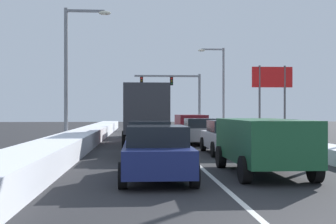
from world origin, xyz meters
name	(u,v)px	position (x,y,z in m)	size (l,w,h in m)	color
ground_plane	(177,147)	(0.00, 17.63, 0.00)	(120.00, 120.00, 0.00)	#28282B
lane_stripe_between_right_lane_and_center_lane	(171,141)	(0.00, 22.03, 0.00)	(0.14, 48.48, 0.01)	silver
snow_bank_right_shoulder	(253,137)	(5.30, 22.03, 0.28)	(1.31, 48.48, 0.56)	white
snow_bank_left_shoulder	(88,135)	(-5.30, 22.03, 0.40)	(1.76, 48.48, 0.80)	white
suv_green_right_lane_nearest	(262,141)	(1.62, 6.88, 1.02)	(2.16, 4.90, 1.67)	#1E5633
sedan_white_right_lane_second	(228,137)	(1.91, 13.47, 0.76)	(2.00, 4.50, 1.51)	silver
sedan_gray_right_lane_third	(200,131)	(1.46, 19.40, 0.76)	(2.00, 4.50, 1.51)	slate
suv_maroon_right_lane_fourth	(191,124)	(1.74, 26.28, 1.02)	(2.16, 4.90, 1.67)	maroon
sedan_navy_center_lane_nearest	(156,152)	(-1.64, 6.12, 0.76)	(2.00, 4.50, 1.51)	navy
sedan_charcoal_center_lane_second	(149,139)	(-1.69, 12.01, 0.76)	(2.00, 4.50, 1.51)	#38383D
box_truck_center_lane_third	(146,112)	(-1.70, 19.17, 1.90)	(2.53, 7.20, 3.36)	maroon
suv_silver_center_lane_fourth	(141,124)	(-1.88, 26.95, 1.02)	(2.16, 4.90, 1.67)	#B7BABF
traffic_light_gantry	(179,89)	(2.57, 44.06, 4.50)	(7.54, 0.47, 6.20)	slate
street_lamp_right_mid	(220,81)	(6.03, 37.46, 4.93)	(2.66, 0.36, 8.25)	gray
street_lamp_left_mid	(73,63)	(-5.86, 19.35, 4.71)	(2.66, 0.36, 7.82)	gray
roadside_sign_right	(272,85)	(8.32, 27.70, 4.02)	(3.20, 0.16, 5.50)	#59595B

